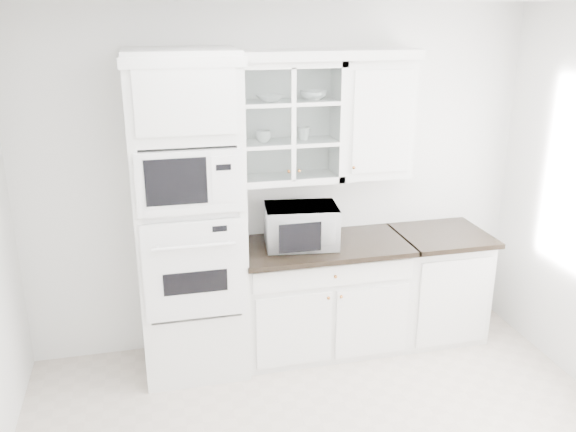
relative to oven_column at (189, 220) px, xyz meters
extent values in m
cube|color=white|center=(0.75, 0.32, 0.15)|extent=(4.00, 0.02, 2.70)
cube|color=white|center=(0.00, 0.01, 0.00)|extent=(0.76, 0.65, 2.40)
cube|color=white|center=(0.00, -0.33, -0.26)|extent=(0.70, 0.03, 0.72)
cube|color=black|center=(0.00, -0.35, -0.34)|extent=(0.44, 0.01, 0.16)
cube|color=white|center=(0.00, -0.33, 0.37)|extent=(0.70, 0.03, 0.43)
cube|color=black|center=(-0.09, -0.35, 0.39)|extent=(0.40, 0.01, 0.31)
cube|color=white|center=(1.03, 0.03, -0.76)|extent=(1.30, 0.60, 0.88)
cube|color=black|center=(1.03, 0.00, -0.30)|extent=(1.32, 0.67, 0.04)
cube|color=white|center=(2.03, 0.03, -0.76)|extent=(0.70, 0.60, 0.88)
cube|color=black|center=(2.03, 0.00, -0.30)|extent=(0.72, 0.67, 0.04)
cube|color=white|center=(0.78, 0.17, 0.65)|extent=(0.80, 0.33, 0.90)
cube|color=white|center=(0.78, 0.17, 0.50)|extent=(0.74, 0.29, 0.02)
cube|color=white|center=(0.78, 0.17, 0.80)|extent=(0.74, 0.29, 0.02)
cube|color=white|center=(1.46, 0.17, 0.65)|extent=(0.55, 0.33, 0.90)
cube|color=white|center=(0.68, 0.14, 1.14)|extent=(2.14, 0.38, 0.07)
imported|color=white|center=(0.85, 0.03, -0.12)|extent=(0.60, 0.52, 0.32)
imported|color=white|center=(0.64, 0.17, 0.83)|extent=(0.24, 0.24, 0.05)
imported|color=white|center=(0.97, 0.17, 0.84)|extent=(0.23, 0.23, 0.06)
imported|color=white|center=(0.59, 0.15, 0.55)|extent=(0.12, 0.12, 0.09)
imported|color=white|center=(0.90, 0.17, 0.56)|extent=(0.11, 0.11, 0.10)
camera|label=1|loc=(-0.27, -4.21, 1.45)|focal=38.00mm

